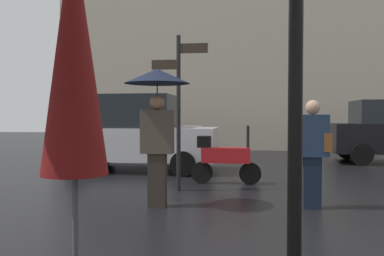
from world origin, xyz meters
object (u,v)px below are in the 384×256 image
Objects in this scene: pedestrian_with_umbrella at (157,100)px; parked_car_distant at (137,133)px; pedestrian_with_bag at (313,147)px; parked_car_right at (139,130)px; street_signpost at (179,97)px; folded_patio_umbrella_far at (74,62)px; parked_scooter at (224,157)px.

pedestrian_with_umbrella reaches higher than parked_car_distant.
pedestrian_with_umbrella is 1.30× the size of pedestrian_with_bag.
parked_car_right is (-2.45, 7.56, -0.75)m from pedestrian_with_umbrella.
street_signpost is at bearing 73.18° from pedestrian_with_bag.
pedestrian_with_bag is at bearing -50.81° from parked_car_right.
folded_patio_umbrella_far reaches higher than parked_car_right.
parked_scooter is (0.90, 2.27, -1.13)m from pedestrian_with_umbrella.
pedestrian_with_bag is 0.38× the size of parked_car_right.
parked_scooter is (-1.51, 2.04, -0.39)m from pedestrian_with_bag.
pedestrian_with_umbrella is 0.50× the size of parked_car_right.
parked_car_distant is at bearing 103.79° from folded_patio_umbrella_far.
pedestrian_with_umbrella reaches higher than pedestrian_with_bag.
street_signpost is (1.60, -2.66, 0.81)m from parked_car_distant.
pedestrian_with_umbrella is at bearing -94.21° from street_signpost.
parked_car_distant is (-2.40, 1.75, 0.43)m from parked_scooter.
street_signpost is (0.10, 1.36, 0.11)m from pedestrian_with_umbrella.
pedestrian_with_bag is at bearing -26.17° from street_signpost.
parked_scooter is at bearing 45.90° from pedestrian_with_bag.
pedestrian_with_umbrella is 1.47× the size of parked_scooter.
parked_car_distant is 3.21m from street_signpost.
parked_car_distant is 1.37× the size of street_signpost.
street_signpost reaches higher than parked_car_distant.
street_signpost reaches higher than pedestrian_with_bag.
folded_patio_umbrella_far is 11.88m from parked_car_right.
parked_car_distant is (-3.91, 3.79, 0.03)m from pedestrian_with_bag.
pedestrian_with_umbrella is 2.53m from pedestrian_with_bag.
pedestrian_with_bag is (1.96, 4.16, -0.79)m from folded_patio_umbrella_far.
parked_car_distant is at bearing 121.10° from street_signpost.
pedestrian_with_umbrella is (-0.45, 3.94, -0.05)m from folded_patio_umbrella_far.
parked_car_distant is (-1.95, 7.96, -0.75)m from folded_patio_umbrella_far.
parked_car_distant is (-1.50, 4.02, -0.70)m from pedestrian_with_umbrella.
pedestrian_with_bag is 1.13× the size of parked_scooter.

